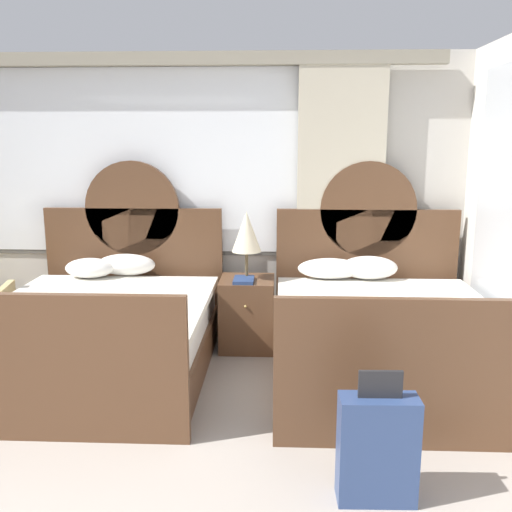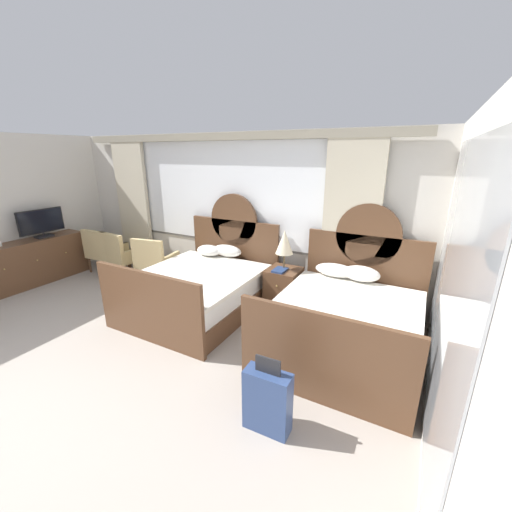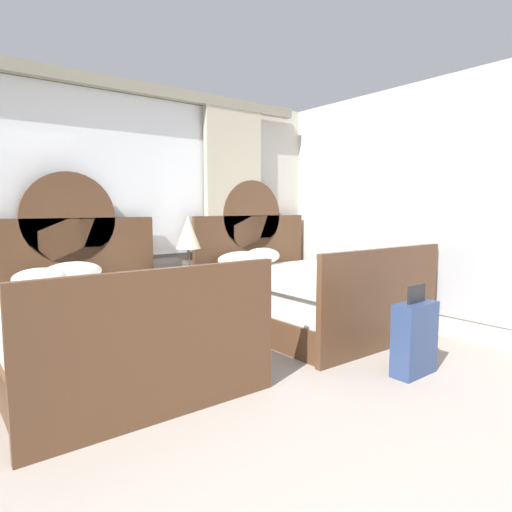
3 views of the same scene
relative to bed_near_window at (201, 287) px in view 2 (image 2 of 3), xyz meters
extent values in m
cube|color=beige|center=(-0.24, 1.15, 0.99)|extent=(6.86, 0.07, 2.70)
cube|color=#5B5954|center=(-0.24, 1.10, 1.32)|extent=(4.05, 0.02, 1.82)
cube|color=white|center=(-0.24, 1.10, 1.32)|extent=(3.97, 0.02, 1.74)
cube|color=#C1B79E|center=(-2.47, 1.01, 0.94)|extent=(0.81, 0.08, 2.60)
cube|color=#C1B79E|center=(1.99, 1.01, 0.94)|extent=(0.81, 0.08, 2.60)
cube|color=gray|center=(-0.24, 1.01, 2.26)|extent=(6.31, 0.10, 0.12)
cube|color=beige|center=(3.22, -1.15, 0.99)|extent=(0.07, 4.52, 2.70)
cube|color=#B2B7BC|center=(3.18, -0.85, 0.99)|extent=(0.01, 3.17, 2.27)
cube|color=brown|center=(0.00, -0.05, -0.21)|extent=(1.64, 2.01, 0.30)
cube|color=white|center=(0.00, -0.05, 0.07)|extent=(1.58, 1.91, 0.27)
cube|color=silver|center=(0.00, -0.13, 0.24)|extent=(1.68, 1.81, 0.06)
cube|color=brown|center=(0.00, 0.99, 0.26)|extent=(1.72, 0.06, 1.25)
cylinder|color=brown|center=(0.00, 0.99, 0.89)|extent=(0.90, 0.06, 0.90)
cube|color=brown|center=(0.00, -1.08, 0.12)|extent=(1.72, 0.06, 0.98)
ellipsoid|color=white|center=(-0.35, 0.70, 0.36)|extent=(0.45, 0.32, 0.18)
ellipsoid|color=white|center=(-0.03, 0.81, 0.37)|extent=(0.56, 0.25, 0.20)
cube|color=brown|center=(2.26, -0.05, -0.21)|extent=(1.64, 2.01, 0.30)
cube|color=white|center=(2.26, -0.05, 0.07)|extent=(1.58, 1.91, 0.27)
cube|color=silver|center=(2.26, -0.13, 0.24)|extent=(1.68, 1.81, 0.06)
cube|color=brown|center=(2.26, 0.99, 0.26)|extent=(1.72, 0.06, 1.25)
cylinder|color=brown|center=(2.26, 0.99, 0.89)|extent=(0.90, 0.06, 0.90)
cube|color=brown|center=(2.26, -1.08, 0.12)|extent=(1.72, 0.06, 0.98)
ellipsoid|color=white|center=(1.89, 0.76, 0.36)|extent=(0.60, 0.28, 0.19)
ellipsoid|color=white|center=(2.25, 0.76, 0.37)|extent=(0.52, 0.32, 0.21)
cube|color=brown|center=(1.13, 0.62, -0.04)|extent=(0.49, 0.49, 0.66)
sphere|color=tan|center=(1.13, 0.36, 0.11)|extent=(0.02, 0.02, 0.02)
cylinder|color=brown|center=(1.13, 0.62, 0.30)|extent=(0.14, 0.14, 0.02)
cylinder|color=brown|center=(1.13, 0.62, 0.43)|extent=(0.03, 0.03, 0.23)
cone|color=beige|center=(1.13, 0.62, 0.73)|extent=(0.27, 0.27, 0.36)
cube|color=navy|center=(1.11, 0.52, 0.31)|extent=(0.18, 0.26, 0.03)
cube|color=brown|center=(-3.43, -0.69, 0.05)|extent=(0.48, 1.94, 0.83)
sphere|color=tan|center=(-3.18, -0.15, 0.14)|extent=(0.03, 0.03, 0.03)
sphere|color=tan|center=(-3.18, -0.69, 0.14)|extent=(0.03, 0.03, 0.03)
sphere|color=tan|center=(-3.18, -1.22, 0.14)|extent=(0.03, 0.03, 0.03)
cube|color=black|center=(-3.40, -0.37, 0.49)|extent=(0.20, 0.28, 0.04)
cylinder|color=black|center=(-3.40, -0.37, 0.53)|extent=(0.04, 0.04, 0.05)
cube|color=black|center=(-3.40, -0.37, 0.78)|extent=(0.04, 0.82, 0.44)
cube|color=black|center=(-3.38, -0.37, 0.78)|extent=(0.01, 0.78, 0.40)
torus|color=white|center=(-3.40, -1.10, 0.52)|extent=(0.05, 0.01, 0.05)
cube|color=tan|center=(-1.38, 0.48, 0.00)|extent=(0.73, 0.73, 0.10)
cube|color=tan|center=(-1.33, 0.21, 0.30)|extent=(0.63, 0.19, 0.49)
cube|color=tan|center=(-1.10, 0.53, 0.13)|extent=(0.16, 0.56, 0.16)
cube|color=tan|center=(-1.66, 0.42, 0.13)|extent=(0.16, 0.56, 0.16)
cylinder|color=brown|center=(-1.17, 0.78, -0.21)|extent=(0.04, 0.04, 0.32)
cylinder|color=brown|center=(-1.69, 0.69, -0.21)|extent=(0.04, 0.04, 0.32)
cylinder|color=brown|center=(-1.07, 0.27, -0.21)|extent=(0.04, 0.04, 0.32)
cylinder|color=brown|center=(-1.59, 0.17, -0.21)|extent=(0.04, 0.04, 0.32)
cube|color=tan|center=(-2.25, 0.48, 0.00)|extent=(0.67, 0.67, 0.10)
cube|color=tan|center=(-2.27, 0.20, 0.30)|extent=(0.63, 0.13, 0.49)
cube|color=tan|center=(-1.97, 0.46, 0.13)|extent=(0.10, 0.57, 0.16)
cube|color=tan|center=(-2.53, 0.50, 0.13)|extent=(0.10, 0.57, 0.16)
cylinder|color=brown|center=(-1.97, 0.72, -0.21)|extent=(0.04, 0.04, 0.32)
cylinder|color=brown|center=(-2.49, 0.76, -0.21)|extent=(0.04, 0.04, 0.32)
cylinder|color=brown|center=(-2.01, 0.19, -0.21)|extent=(0.04, 0.04, 0.32)
cylinder|color=brown|center=(-2.53, 0.23, -0.21)|extent=(0.04, 0.04, 0.32)
cube|color=tan|center=(-2.78, 0.48, 0.00)|extent=(0.65, 0.65, 0.10)
cube|color=tan|center=(-2.77, 0.20, 0.30)|extent=(0.63, 0.11, 0.49)
cube|color=tan|center=(-2.50, 0.49, 0.13)|extent=(0.08, 0.56, 0.16)
cube|color=tan|center=(-3.06, 0.46, 0.13)|extent=(0.08, 0.56, 0.16)
cylinder|color=brown|center=(-2.53, 0.75, -0.21)|extent=(0.04, 0.04, 0.32)
cylinder|color=brown|center=(-3.05, 0.73, -0.21)|extent=(0.04, 0.04, 0.32)
cylinder|color=brown|center=(-2.50, 0.23, -0.21)|extent=(0.04, 0.04, 0.32)
cylinder|color=brown|center=(-3.03, 0.20, -0.21)|extent=(0.04, 0.04, 0.32)
cube|color=navy|center=(1.95, -1.61, -0.07)|extent=(0.42, 0.19, 0.59)
cube|color=#232326|center=(1.95, -1.61, 0.30)|extent=(0.23, 0.03, 0.15)
cylinder|color=black|center=(1.79, -1.62, -0.34)|extent=(0.05, 0.02, 0.05)
cylinder|color=black|center=(2.12, -1.61, -0.34)|extent=(0.05, 0.02, 0.05)
camera|label=1|loc=(1.43, -4.35, 1.55)|focal=39.59mm
camera|label=2|loc=(2.94, -3.66, 2.01)|focal=22.48mm
camera|label=3|loc=(-1.14, -3.55, 0.98)|focal=30.47mm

